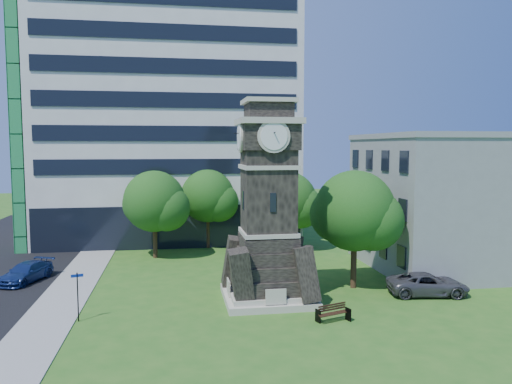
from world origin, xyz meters
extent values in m
plane|color=#2B621C|center=(0.00, 0.00, 0.00)|extent=(160.00, 160.00, 0.00)
cube|color=gray|center=(-9.50, 5.00, 0.03)|extent=(3.00, 70.00, 0.06)
cube|color=#B8B3A0|center=(3.00, 2.00, 0.20)|extent=(5.40, 5.40, 0.40)
cube|color=#B8B3A0|center=(3.00, 2.00, 0.55)|extent=(4.80, 4.80, 0.30)
cube|color=black|center=(3.00, 2.00, 7.20)|extent=(3.00, 3.00, 6.40)
cube|color=#B8B3A0|center=(3.00, 2.00, 4.20)|extent=(3.25, 3.25, 0.25)
cube|color=#B8B3A0|center=(3.00, 2.00, 8.20)|extent=(3.25, 3.25, 0.25)
cube|color=black|center=(3.00, 0.48, 6.20)|extent=(0.35, 0.08, 1.10)
cube|color=black|center=(3.00, 2.00, 10.00)|extent=(3.30, 3.30, 1.60)
cube|color=#B8B3A0|center=(3.00, 2.00, 10.90)|extent=(3.70, 3.70, 0.35)
cylinder|color=white|center=(3.00, 0.23, 10.00)|extent=(1.56, 0.06, 1.56)
cylinder|color=white|center=(1.23, 2.00, 10.00)|extent=(0.06, 1.56, 1.56)
cube|color=black|center=(3.00, 2.00, 11.50)|extent=(2.60, 2.60, 0.90)
cube|color=#B8B3A0|center=(3.00, 2.00, 12.10)|extent=(3.00, 3.00, 0.25)
cube|color=white|center=(-3.00, 26.00, 14.00)|extent=(25.00, 15.00, 28.00)
cube|color=black|center=(-3.00, 18.80, 2.00)|extent=(24.50, 0.80, 4.00)
cube|color=gray|center=(20.00, 8.00, 5.00)|extent=(15.00, 12.00, 10.00)
cube|color=gray|center=(20.00, 8.00, 10.20)|extent=(15.20, 12.20, 0.40)
imported|color=navy|center=(-12.94, 8.69, 0.66)|extent=(3.36, 4.94, 1.33)
imported|color=#49494D|center=(13.20, 1.27, 0.70)|extent=(5.34, 3.06, 1.40)
cube|color=black|center=(4.90, -2.43, 0.35)|extent=(0.06, 0.45, 0.70)
cube|color=black|center=(6.60, -2.43, 0.35)|extent=(0.06, 0.45, 0.70)
cube|color=black|center=(5.75, -2.43, 0.45)|extent=(1.80, 0.48, 0.04)
cube|color=black|center=(5.75, -2.21, 0.73)|extent=(1.80, 0.04, 0.40)
cylinder|color=black|center=(-7.83, -0.17, 1.34)|extent=(0.06, 0.06, 2.68)
cube|color=navy|center=(-7.83, -0.17, 2.52)|extent=(0.64, 0.04, 0.16)
cylinder|color=#332114|center=(-4.31, 14.96, 1.40)|extent=(0.37, 0.37, 2.81)
sphere|color=#30681F|center=(-4.31, 14.96, 4.84)|extent=(5.18, 5.18, 5.18)
sphere|color=#30681F|center=(-3.27, 14.45, 4.29)|extent=(3.88, 3.88, 3.88)
sphere|color=#30681F|center=(-5.21, 15.61, 4.52)|extent=(3.62, 3.62, 3.62)
cylinder|color=#332114|center=(0.40, 18.53, 1.41)|extent=(0.39, 0.39, 2.83)
sphere|color=#24671E|center=(0.40, 18.53, 4.87)|extent=(4.91, 4.91, 4.91)
sphere|color=#24671E|center=(1.38, 18.03, 4.32)|extent=(3.69, 3.69, 3.69)
sphere|color=#24671E|center=(-0.46, 19.14, 4.56)|extent=(3.44, 3.44, 3.44)
cylinder|color=#332114|center=(7.53, 16.42, 1.31)|extent=(0.37, 0.37, 2.63)
sphere|color=#24631D|center=(7.53, 16.42, 4.52)|extent=(5.28, 5.28, 5.28)
sphere|color=#24631D|center=(8.59, 15.89, 4.01)|extent=(3.96, 3.96, 3.96)
sphere|color=#24631D|center=(6.61, 17.08, 4.23)|extent=(3.70, 3.70, 3.70)
cylinder|color=#332114|center=(9.13, 3.63, 1.51)|extent=(0.39, 0.39, 3.02)
sphere|color=#34621D|center=(9.13, 3.63, 5.20)|extent=(5.36, 5.36, 5.36)
sphere|color=#34621D|center=(10.20, 3.10, 4.61)|extent=(4.02, 4.02, 4.02)
sphere|color=#34621D|center=(8.19, 4.30, 4.86)|extent=(3.75, 3.75, 3.75)
camera|label=1|loc=(-2.57, -27.57, 9.41)|focal=35.00mm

